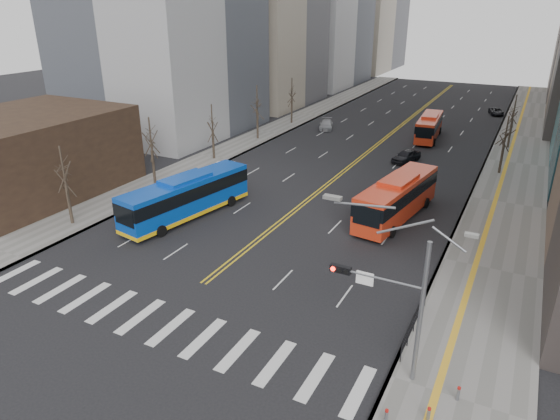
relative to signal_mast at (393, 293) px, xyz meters
name	(u,v)px	position (x,y,z in m)	size (l,w,h in m)	color
ground	(156,322)	(-13.77, -2.00, -4.86)	(220.00, 220.00, 0.00)	black
sidewalk_right	(516,163)	(3.73, 43.00, -4.78)	(7.00, 130.00, 0.15)	slate
sidewalk_left	(268,132)	(-30.27, 43.00, -4.78)	(5.00, 130.00, 0.15)	slate
crosswalk	(155,322)	(-13.77, -2.00, -4.85)	(26.70, 4.00, 0.01)	silver
centerline	(395,130)	(-13.77, 53.00, -4.85)	(0.55, 100.00, 0.01)	gold
storefront	(27,154)	(-39.77, 9.97, -0.85)	(14.00, 18.00, 8.00)	black
signal_mast	(393,293)	(0.00, 0.00, 0.00)	(5.37, 0.37, 9.39)	gray
pedestrian_railing	(414,322)	(0.53, 4.00, -4.03)	(0.06, 6.06, 1.02)	black
bollards	(425,408)	(2.50, -2.16, -4.30)	(2.87, 3.17, 0.78)	gray
street_trees	(294,120)	(-20.94, 32.55, 0.02)	(35.20, 47.20, 7.60)	black
blue_bus	(187,196)	(-21.80, 12.05, -2.84)	(5.19, 13.61, 3.84)	#0C43B6
red_bus_near	(397,196)	(-4.92, 20.29, -2.71)	(4.56, 12.54, 3.86)	red
red_bus_far	(429,125)	(-8.29, 50.27, -2.93)	(3.39, 11.08, 3.47)	red
car_white	(222,168)	(-25.77, 23.79, -4.19)	(1.41, 4.03, 1.33)	white
car_dark_mid	(406,156)	(-8.32, 37.72, -4.10)	(1.79, 4.45, 1.52)	black
car_silver	(326,124)	(-23.51, 49.24, -4.17)	(1.91, 4.70, 1.36)	#A0A1A6
car_dark_far	(496,111)	(-1.27, 72.15, -4.27)	(1.93, 4.20, 1.17)	black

